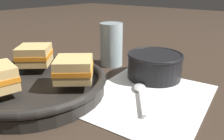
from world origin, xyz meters
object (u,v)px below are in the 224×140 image
Objects in this scene: soup_bowl at (155,64)px; spoon at (140,91)px; sandwich_near_left at (74,69)px; drinking_glass at (111,44)px; skillet at (38,85)px; sandwich_near_right at (35,55)px.

spoon is (-0.10, -0.02, -0.03)m from soup_bowl.
drinking_glass is at bearing 18.51° from sandwich_near_left.
sandwich_near_left is at bearing 157.91° from soup_bowl.
skillet is 0.26m from drinking_glass.
sandwich_near_right is (-0.19, 0.23, 0.03)m from soup_bowl.
soup_bowl is 0.15m from drinking_glass.
drinking_glass is (0.12, 0.17, 0.06)m from spoon.
spoon is 0.41× the size of skillet.
drinking_glass is at bearing -1.26° from skillet.
sandwich_near_right is 0.85× the size of drinking_glass.
sandwich_near_left reaches higher than soup_bowl.
sandwich_near_left is (0.04, -0.08, 0.04)m from skillet.
drinking_glass reaches higher than sandwich_near_right.
drinking_glass reaches higher than spoon.
drinking_glass is (0.21, 0.07, -0.00)m from sandwich_near_left.
spoon is at bearing -70.24° from sandwich_near_right.
sandwich_near_right is (-0.09, 0.25, 0.06)m from spoon.
sandwich_near_right is (0.01, 0.15, 0.00)m from sandwich_near_left.
sandwich_near_left is (-0.20, 0.08, 0.03)m from soup_bowl.
soup_bowl is 1.13× the size of spoon.
sandwich_near_left is 1.00× the size of sandwich_near_right.
drinking_glass reaches higher than sandwich_near_left.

